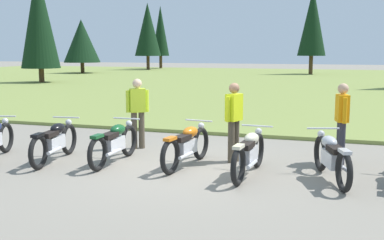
{
  "coord_description": "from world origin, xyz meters",
  "views": [
    {
      "loc": [
        3.04,
        -8.63,
        2.35
      ],
      "look_at": [
        0.0,
        0.6,
        0.9
      ],
      "focal_mm": 44.27,
      "sensor_mm": 36.0,
      "label": 1
    }
  ],
  "objects_px": {
    "motorcycle_black": "(55,141)",
    "motorcycle_orange": "(187,145)",
    "motorcycle_cream": "(249,153)",
    "motorcycle_british_green": "(115,142)",
    "rider_near_row_end": "(138,109)",
    "motorcycle_silver": "(331,157)",
    "rider_in_hivis_vest": "(234,117)",
    "rider_with_back_turned": "(342,118)"
  },
  "relations": [
    {
      "from": "motorcycle_british_green",
      "to": "motorcycle_cream",
      "type": "xyz_separation_m",
      "value": [
        2.86,
        -0.11,
        0.0
      ]
    },
    {
      "from": "rider_in_hivis_vest",
      "to": "rider_with_back_turned",
      "type": "relative_size",
      "value": 1.0
    },
    {
      "from": "motorcycle_black",
      "to": "motorcycle_silver",
      "type": "distance_m",
      "value": 5.61
    },
    {
      "from": "rider_near_row_end",
      "to": "rider_in_hivis_vest",
      "type": "distance_m",
      "value": 2.56
    },
    {
      "from": "rider_near_row_end",
      "to": "rider_with_back_turned",
      "type": "height_order",
      "value": "same"
    },
    {
      "from": "motorcycle_british_green",
      "to": "motorcycle_silver",
      "type": "bearing_deg",
      "value": 0.3
    },
    {
      "from": "motorcycle_silver",
      "to": "rider_in_hivis_vest",
      "type": "bearing_deg",
      "value": 156.84
    },
    {
      "from": "motorcycle_british_green",
      "to": "rider_in_hivis_vest",
      "type": "height_order",
      "value": "rider_in_hivis_vest"
    },
    {
      "from": "motorcycle_black",
      "to": "motorcycle_silver",
      "type": "xyz_separation_m",
      "value": [
        5.61,
        0.28,
        0.0
      ]
    },
    {
      "from": "motorcycle_british_green",
      "to": "motorcycle_silver",
      "type": "distance_m",
      "value": 4.34
    },
    {
      "from": "motorcycle_british_green",
      "to": "motorcycle_black",
      "type": "bearing_deg",
      "value": -168.53
    },
    {
      "from": "motorcycle_orange",
      "to": "motorcycle_silver",
      "type": "bearing_deg",
      "value": -3.71
    },
    {
      "from": "motorcycle_orange",
      "to": "rider_in_hivis_vest",
      "type": "relative_size",
      "value": 1.26
    },
    {
      "from": "rider_in_hivis_vest",
      "to": "motorcycle_orange",
      "type": "bearing_deg",
      "value": -140.12
    },
    {
      "from": "motorcycle_orange",
      "to": "rider_in_hivis_vest",
      "type": "height_order",
      "value": "rider_in_hivis_vest"
    },
    {
      "from": "motorcycle_silver",
      "to": "rider_in_hivis_vest",
      "type": "height_order",
      "value": "rider_in_hivis_vest"
    },
    {
      "from": "motorcycle_black",
      "to": "rider_near_row_end",
      "type": "xyz_separation_m",
      "value": [
        1.11,
        1.76,
        0.51
      ]
    },
    {
      "from": "motorcycle_black",
      "to": "motorcycle_cream",
      "type": "xyz_separation_m",
      "value": [
        4.13,
        0.15,
        0.0
      ]
    },
    {
      "from": "motorcycle_orange",
      "to": "rider_near_row_end",
      "type": "bearing_deg",
      "value": 142.32
    },
    {
      "from": "rider_near_row_end",
      "to": "motorcycle_british_green",
      "type": "bearing_deg",
      "value": -84.08
    },
    {
      "from": "motorcycle_cream",
      "to": "rider_in_hivis_vest",
      "type": "xyz_separation_m",
      "value": [
        -0.53,
        0.99,
        0.51
      ]
    },
    {
      "from": "motorcycle_cream",
      "to": "rider_in_hivis_vest",
      "type": "distance_m",
      "value": 1.24
    },
    {
      "from": "motorcycle_orange",
      "to": "rider_with_back_turned",
      "type": "relative_size",
      "value": 1.26
    },
    {
      "from": "motorcycle_black",
      "to": "rider_with_back_turned",
      "type": "bearing_deg",
      "value": 16.38
    },
    {
      "from": "motorcycle_black",
      "to": "rider_near_row_end",
      "type": "distance_m",
      "value": 2.14
    },
    {
      "from": "motorcycle_black",
      "to": "motorcycle_silver",
      "type": "height_order",
      "value": "same"
    },
    {
      "from": "rider_with_back_turned",
      "to": "motorcycle_british_green",
      "type": "bearing_deg",
      "value": -162.27
    },
    {
      "from": "motorcycle_black",
      "to": "motorcycle_cream",
      "type": "distance_m",
      "value": 4.13
    },
    {
      "from": "motorcycle_orange",
      "to": "rider_with_back_turned",
      "type": "height_order",
      "value": "rider_with_back_turned"
    },
    {
      "from": "motorcycle_orange",
      "to": "motorcycle_silver",
      "type": "relative_size",
      "value": 1.04
    },
    {
      "from": "motorcycle_silver",
      "to": "rider_with_back_turned",
      "type": "height_order",
      "value": "rider_with_back_turned"
    },
    {
      "from": "motorcycle_british_green",
      "to": "rider_with_back_turned",
      "type": "height_order",
      "value": "rider_with_back_turned"
    },
    {
      "from": "motorcycle_black",
      "to": "motorcycle_orange",
      "type": "height_order",
      "value": "same"
    },
    {
      "from": "motorcycle_orange",
      "to": "rider_with_back_turned",
      "type": "distance_m",
      "value": 3.24
    },
    {
      "from": "motorcycle_orange",
      "to": "motorcycle_silver",
      "type": "distance_m",
      "value": 2.82
    },
    {
      "from": "motorcycle_british_green",
      "to": "rider_with_back_turned",
      "type": "bearing_deg",
      "value": 17.73
    },
    {
      "from": "motorcycle_orange",
      "to": "rider_with_back_turned",
      "type": "bearing_deg",
      "value": 22.53
    },
    {
      "from": "motorcycle_black",
      "to": "motorcycle_orange",
      "type": "bearing_deg",
      "value": 9.43
    },
    {
      "from": "motorcycle_black",
      "to": "rider_with_back_turned",
      "type": "xyz_separation_m",
      "value": [
        5.74,
        1.69,
        0.51
      ]
    },
    {
      "from": "motorcycle_british_green",
      "to": "motorcycle_cream",
      "type": "height_order",
      "value": "same"
    },
    {
      "from": "motorcycle_black",
      "to": "motorcycle_cream",
      "type": "bearing_deg",
      "value": 2.04
    },
    {
      "from": "motorcycle_orange",
      "to": "motorcycle_cream",
      "type": "height_order",
      "value": "same"
    }
  ]
}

